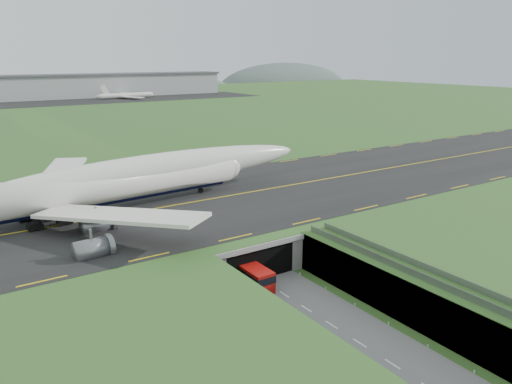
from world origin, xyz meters
TOP-DOWN VIEW (x-y plane):
  - ground at (0.00, 0.00)m, footprint 900.00×900.00m
  - airfield_deck at (0.00, 0.00)m, footprint 800.00×800.00m
  - trench_road at (0.00, -7.50)m, footprint 12.00×75.00m
  - taxiway at (0.00, 33.00)m, footprint 800.00×44.00m
  - tunnel_portal at (0.00, 16.71)m, footprint 17.00×22.30m
  - guideway at (11.00, -19.11)m, footprint 3.00×53.00m
  - jumbo_jet at (-13.96, 36.51)m, footprint 88.37×57.77m
  - shuttle_tram at (-2.37, 6.95)m, footprint 3.20×8.18m
  - distant_hills at (64.38, 430.00)m, footprint 700.00×91.00m

SIDE VIEW (x-z plane):
  - distant_hills at x=64.38m, z-range -34.00..26.00m
  - ground at x=0.00m, z-range 0.00..0.00m
  - trench_road at x=0.00m, z-range 0.00..0.20m
  - shuttle_tram at x=-2.37m, z-range 0.16..3.48m
  - airfield_deck at x=0.00m, z-range 0.00..6.00m
  - tunnel_portal at x=0.00m, z-range 0.33..6.33m
  - guideway at x=11.00m, z-range 1.80..8.85m
  - taxiway at x=0.00m, z-range 6.00..6.18m
  - jumbo_jet at x=-13.96m, z-range 1.56..20.72m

